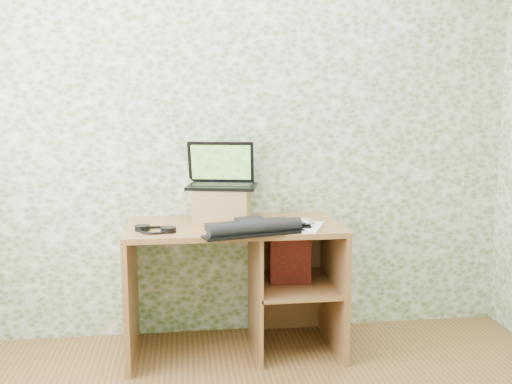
{
  "coord_description": "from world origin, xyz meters",
  "views": [
    {
      "loc": [
        -0.28,
        -1.7,
        1.42
      ],
      "look_at": [
        0.12,
        1.39,
        0.94
      ],
      "focal_mm": 40.0,
      "sensor_mm": 36.0,
      "label": 1
    }
  ],
  "objects": [
    {
      "name": "desk",
      "position": [
        0.08,
        1.47,
        0.48
      ],
      "size": [
        1.2,
        0.6,
        0.75
      ],
      "color": "brown",
      "rests_on": "floor"
    },
    {
      "name": "keyboard",
      "position": [
        0.08,
        1.23,
        0.78
      ],
      "size": [
        0.56,
        0.4,
        0.08
      ],
      "rotation": [
        0.0,
        0.0,
        0.26
      ],
      "color": "black",
      "rests_on": "desk"
    },
    {
      "name": "headphones",
      "position": [
        -0.43,
        1.31,
        0.76
      ],
      "size": [
        0.22,
        0.22,
        0.03
      ],
      "rotation": [
        0.0,
        0.0,
        -0.42
      ],
      "color": "black",
      "rests_on": "desk"
    },
    {
      "name": "riser",
      "position": [
        -0.06,
        1.58,
        0.84
      ],
      "size": [
        0.36,
        0.32,
        0.19
      ],
      "primitive_type": "cube",
      "rotation": [
        0.0,
        0.0,
        -0.21
      ],
      "color": "#A77E4B",
      "rests_on": "desk"
    },
    {
      "name": "red_box",
      "position": [
        0.32,
        1.44,
        0.53
      ],
      "size": [
        0.24,
        0.09,
        0.28
      ],
      "primitive_type": "cube",
      "rotation": [
        0.0,
        0.0,
        -0.09
      ],
      "color": "maroon",
      "rests_on": "desk"
    },
    {
      "name": "laptop",
      "position": [
        -0.06,
        1.63,
        1.0
      ],
      "size": [
        0.44,
        0.36,
        0.26
      ],
      "rotation": [
        0.0,
        0.0,
        -0.21
      ],
      "color": "black",
      "rests_on": "riser"
    },
    {
      "name": "wall_back",
      "position": [
        0.0,
        1.75,
        1.3
      ],
      "size": [
        3.5,
        0.0,
        3.5
      ],
      "primitive_type": "plane",
      "rotation": [
        1.57,
        0.0,
        0.0
      ],
      "color": "silver",
      "rests_on": "ground"
    },
    {
      "name": "notepad",
      "position": [
        0.37,
        1.3,
        0.76
      ],
      "size": [
        0.28,
        0.32,
        0.01
      ],
      "primitive_type": "cube",
      "rotation": [
        0.0,
        0.0,
        -0.4
      ],
      "color": "silver",
      "rests_on": "desk"
    },
    {
      "name": "pen",
      "position": [
        0.41,
        1.38,
        0.77
      ],
      "size": [
        0.06,
        0.11,
        0.01
      ],
      "primitive_type": "cylinder",
      "rotation": [
        1.57,
        0.0,
        0.48
      ],
      "color": "black",
      "rests_on": "notepad"
    },
    {
      "name": "mouse",
      "position": [
        0.38,
        1.27,
        0.78
      ],
      "size": [
        0.08,
        0.11,
        0.04
      ],
      "primitive_type": "ellipsoid",
      "rotation": [
        0.0,
        0.0,
        -0.16
      ],
      "color": "silver",
      "rests_on": "notepad"
    }
  ]
}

